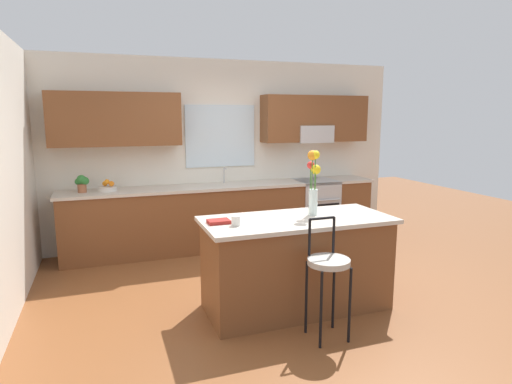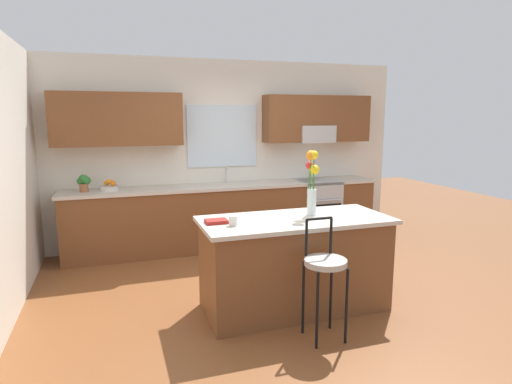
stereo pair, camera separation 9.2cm
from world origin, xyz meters
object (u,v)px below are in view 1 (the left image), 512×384
at_px(oven_range, 314,209).
at_px(flower_vase, 314,179).
at_px(fruit_bowl_oranges, 108,188).
at_px(bar_stool_near, 328,267).
at_px(mug_ceramic, 236,221).
at_px(kitchen_island, 297,263).
at_px(potted_plant_small, 82,183).
at_px(cookbook, 219,221).

distance_m(oven_range, flower_vase, 2.54).
bearing_deg(flower_vase, fruit_bowl_oranges, 131.60).
relative_size(bar_stool_near, mug_ceramic, 11.58).
bearing_deg(kitchen_island, potted_plant_small, 132.15).
relative_size(bar_stool_near, cookbook, 5.21).
relative_size(kitchen_island, potted_plant_small, 8.11).
distance_m(kitchen_island, mug_ceramic, 0.82).
distance_m(oven_range, cookbook, 3.03).
xyz_separation_m(flower_vase, potted_plant_small, (-2.21, 2.14, -0.24)).
height_order(oven_range, fruit_bowl_oranges, fruit_bowl_oranges).
distance_m(mug_ceramic, potted_plant_small, 2.67).
xyz_separation_m(kitchen_island, flower_vase, (0.20, 0.08, 0.82)).
relative_size(flower_vase, fruit_bowl_oranges, 2.69).
xyz_separation_m(oven_range, fruit_bowl_oranges, (-3.03, 0.03, 0.51)).
bearing_deg(fruit_bowl_oranges, flower_vase, -48.40).
bearing_deg(fruit_bowl_oranges, kitchen_island, -52.57).
bearing_deg(mug_ceramic, flower_vase, 10.33).
bearing_deg(potted_plant_small, fruit_bowl_oranges, 0.82).
bearing_deg(flower_vase, bar_stool_near, -106.31).
bearing_deg(cookbook, fruit_bowl_oranges, 113.30).
xyz_separation_m(flower_vase, mug_ceramic, (-0.85, -0.16, -0.32)).
bearing_deg(mug_ceramic, bar_stool_near, -40.16).
distance_m(kitchen_island, cookbook, 0.91).
xyz_separation_m(cookbook, potted_plant_small, (-1.24, 2.16, 0.11)).
distance_m(mug_ceramic, fruit_bowl_oranges, 2.53).
xyz_separation_m(oven_range, cookbook, (-2.10, -2.14, 0.48)).
relative_size(flower_vase, potted_plant_small, 2.83).
bearing_deg(kitchen_island, mug_ceramic, -172.99).
xyz_separation_m(bar_stool_near, flower_vase, (0.20, 0.70, 0.65)).
relative_size(oven_range, cookbook, 4.60).
distance_m(oven_range, kitchen_island, 2.57).
relative_size(bar_stool_near, fruit_bowl_oranges, 4.34).
bearing_deg(flower_vase, oven_range, 62.03).
bearing_deg(potted_plant_small, bar_stool_near, -54.76).
xyz_separation_m(kitchen_island, mug_ceramic, (-0.65, -0.08, 0.50)).
height_order(kitchen_island, potted_plant_small, potted_plant_small).
height_order(fruit_bowl_oranges, potted_plant_small, potted_plant_small).
height_order(oven_range, cookbook, cookbook).
relative_size(cookbook, fruit_bowl_oranges, 0.83).
relative_size(kitchen_island, cookbook, 9.23).
relative_size(mug_ceramic, fruit_bowl_oranges, 0.38).
height_order(bar_stool_near, flower_vase, flower_vase).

